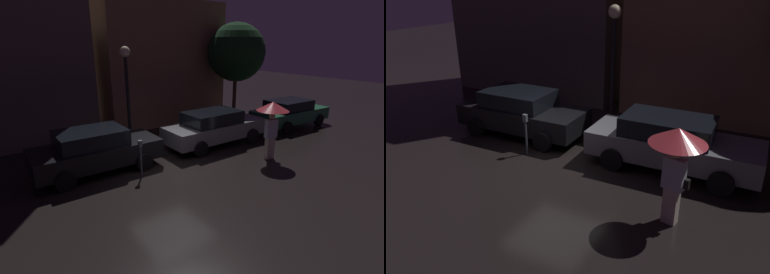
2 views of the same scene
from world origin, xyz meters
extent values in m
plane|color=black|center=(0.00, 0.00, 0.00)|extent=(60.00, 60.00, 0.00)
cube|color=#8C664C|center=(3.33, 6.50, 3.14)|extent=(6.72, 3.00, 6.28)
cube|color=black|center=(-2.04, 1.48, 0.64)|extent=(4.25, 1.84, 0.67)
cube|color=black|center=(-2.21, 1.48, 1.23)|extent=(2.22, 1.60, 0.52)
cylinder|color=black|center=(-0.73, 2.37, 0.30)|extent=(0.61, 0.22, 0.61)
cylinder|color=black|center=(-0.73, 0.58, 0.30)|extent=(0.61, 0.22, 0.61)
cylinder|color=black|center=(-3.35, 2.37, 0.30)|extent=(0.61, 0.22, 0.61)
cylinder|color=black|center=(-3.35, 0.58, 0.30)|extent=(0.61, 0.22, 0.61)
cube|color=slate|center=(3.04, 1.29, 0.65)|extent=(4.61, 1.72, 0.65)
cube|color=black|center=(2.85, 1.29, 1.23)|extent=(2.41, 1.49, 0.52)
cylinder|color=black|center=(4.46, 2.11, 0.32)|extent=(0.64, 0.22, 0.64)
cylinder|color=black|center=(4.46, 0.46, 0.32)|extent=(0.64, 0.22, 0.64)
cylinder|color=black|center=(1.62, 2.11, 0.32)|extent=(0.64, 0.22, 0.64)
cylinder|color=black|center=(1.62, 0.46, 0.32)|extent=(0.64, 0.22, 0.64)
cube|color=beige|center=(3.67, -1.19, 0.42)|extent=(0.35, 0.27, 0.84)
cube|color=#B2B7C6|center=(3.67, -1.19, 1.19)|extent=(0.49, 0.30, 0.70)
sphere|color=tan|center=(3.67, -1.19, 1.66)|extent=(0.23, 0.23, 0.23)
cylinder|color=black|center=(3.67, -1.19, 1.46)|extent=(0.02, 0.02, 0.82)
cone|color=#B2333D|center=(3.67, -1.19, 2.03)|extent=(1.18, 1.18, 0.32)
cube|color=black|center=(3.92, -1.19, 1.02)|extent=(0.18, 0.13, 0.22)
cylinder|color=#4C5154|center=(-1.04, 0.18, 0.52)|extent=(0.06, 0.06, 1.03)
cube|color=#4C5154|center=(-1.04, 0.18, 1.14)|extent=(0.12, 0.10, 0.22)
cylinder|color=black|center=(0.17, 3.74, 1.83)|extent=(0.14, 0.14, 3.67)
sphere|color=#F9EAB7|center=(0.17, 3.74, 3.89)|extent=(0.44, 0.44, 0.44)
camera|label=1|loc=(-4.95, -8.22, 4.32)|focal=28.00mm
camera|label=2|loc=(5.10, -8.09, 4.89)|focal=35.00mm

